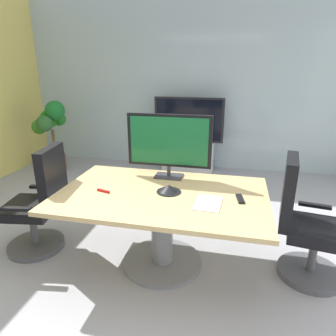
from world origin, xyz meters
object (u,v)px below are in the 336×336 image
Objects in this scene: tv_monitor at (169,142)px; potted_plant at (52,129)px; conference_phone at (169,189)px; office_chair_right at (305,229)px; office_chair_left at (40,208)px; conference_table at (162,212)px; wall_display_unit at (188,147)px; remote_control at (240,199)px.

tv_monitor is 3.11m from potted_plant.
tv_monitor is 0.67× the size of potted_plant.
tv_monitor reaches higher than conference_phone.
conference_phone is (-1.20, -0.10, 0.31)m from office_chair_right.
conference_phone is (1.31, 0.06, 0.31)m from office_chair_left.
office_chair_left is 4.95× the size of conference_phone.
office_chair_right reaches higher than conference_table.
conference_phone is at bearing 103.65° from office_chair_right.
wall_display_unit is 2.87m from remote_control.
office_chair_left reaches higher than conference_phone.
office_chair_left is 2.95m from wall_display_unit.
conference_phone is at bearing -77.69° from tv_monitor.
wall_display_unit reaches higher than office_chair_right.
conference_table is 1.26m from office_chair_right.
tv_monitor is at bearing 86.40° from office_chair_right.
conference_phone is (2.60, -2.19, 0.00)m from potted_plant.
office_chair_right reaches higher than conference_phone.
potted_plant is (-2.52, 1.81, -0.33)m from tv_monitor.
potted_plant is (-1.29, 2.25, 0.31)m from office_chair_left.
wall_display_unit is at bearing 38.00° from office_chair_right.
office_chair_left is at bearing 102.56° from office_chair_right.
conference_table is 0.71m from remote_control.
potted_plant is 7.38× the size of remote_control.
conference_table is 2.73m from wall_display_unit.
office_chair_left is at bearing -177.40° from conference_phone.
office_chair_left is 0.83× the size of wall_display_unit.
conference_phone is at bearing -40.11° from potted_plant.
office_chair_right is 4.95× the size of conference_phone.
remote_control is at bearing 82.27° from office_chair_left.
remote_control is at bearing 0.45° from conference_table.
wall_display_unit is at bearing 93.98° from tv_monitor.
tv_monitor reaches higher than conference_table.
office_chair_right is at bearing -28.86° from potted_plant.
office_chair_left is at bearing 171.46° from remote_control.
office_chair_right reaches higher than remote_control.
wall_display_unit is (-0.19, 2.72, -0.10)m from conference_table.
conference_phone is at bearing 27.65° from conference_table.
conference_phone is 1.29× the size of remote_control.
wall_display_unit reaches higher than conference_table.
conference_table is 3.38m from potted_plant.
wall_display_unit is at bearing 12.05° from potted_plant.
office_chair_right is 4.34m from potted_plant.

